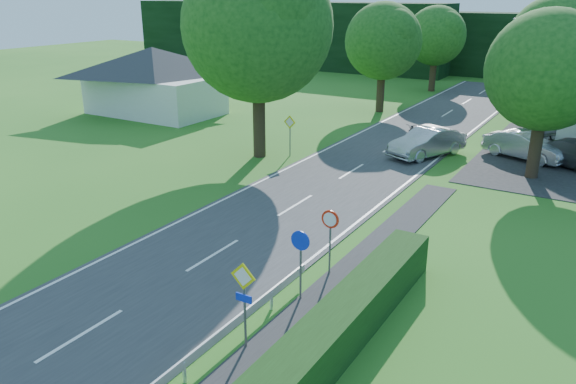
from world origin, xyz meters
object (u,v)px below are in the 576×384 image
Objects in this scene: streetlight at (541,87)px; moving_car at (427,142)px; parked_car_silver_a at (526,146)px; motorcycle at (412,130)px.

moving_car is (-5.58, -0.93, -3.59)m from streetlight.
moving_car is 1.06× the size of parked_car_silver_a.
parked_car_silver_a is at bearing 109.47° from streetlight.
motorcycle is 0.37× the size of parked_car_silver_a.
streetlight is 6.70m from moving_car.
streetlight is 1.68× the size of parked_car_silver_a.
motorcycle is (-2.33, 3.99, -0.37)m from moving_car.
motorcycle is 7.59m from parked_car_silver_a.
parked_car_silver_a is at bearing 48.50° from moving_car.
parked_car_silver_a is (7.41, -1.63, 0.32)m from motorcycle.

